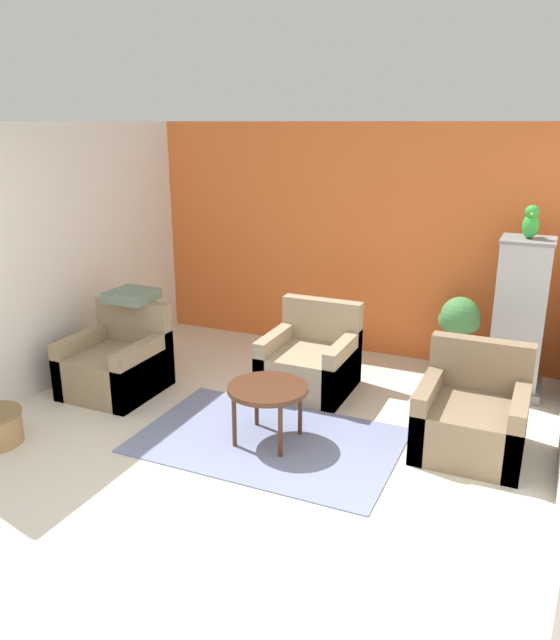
{
  "coord_description": "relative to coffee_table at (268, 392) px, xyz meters",
  "views": [
    {
      "loc": [
        2.05,
        -2.75,
        2.45
      ],
      "look_at": [
        0.0,
        1.83,
        0.86
      ],
      "focal_mm": 35.0,
      "sensor_mm": 36.0,
      "label": 1
    }
  ],
  "objects": [
    {
      "name": "parrot",
      "position": [
        1.7,
        1.83,
        1.18
      ],
      "size": [
        0.14,
        0.25,
        0.3
      ],
      "color": "green",
      "rests_on": "birdcage"
    },
    {
      "name": "ground_plane",
      "position": [
        -0.12,
        -1.32,
        -0.43
      ],
      "size": [
        20.0,
        20.0,
        0.0
      ],
      "primitive_type": "plane",
      "color": "beige",
      "rests_on": "ground"
    },
    {
      "name": "wall_back_accent",
      "position": [
        -0.12,
        2.36,
        0.8
      ],
      "size": [
        4.64,
        0.06,
        2.47
      ],
      "color": "orange",
      "rests_on": "ground_plane"
    },
    {
      "name": "birdcage",
      "position": [
        1.7,
        1.83,
        0.29
      ],
      "size": [
        0.53,
        0.53,
        1.47
      ],
      "color": "slate",
      "rests_on": "ground_plane"
    },
    {
      "name": "coffee_table",
      "position": [
        0.0,
        0.0,
        0.0
      ],
      "size": [
        0.64,
        0.64,
        0.48
      ],
      "color": "#472819",
      "rests_on": "ground_plane"
    },
    {
      "name": "throw_pillow",
      "position": [
        -1.73,
        0.62,
        0.44
      ],
      "size": [
        0.41,
        0.41,
        0.1
      ],
      "color": "slate",
      "rests_on": "armchair_left"
    },
    {
      "name": "armchair_left",
      "position": [
        -1.73,
        0.32,
        -0.16
      ],
      "size": [
        0.79,
        0.82,
        0.82
      ],
      "color": "#8E7A5B",
      "rests_on": "ground_plane"
    },
    {
      "name": "potted_plant",
      "position": [
        1.15,
        2.01,
        0.12
      ],
      "size": [
        0.42,
        0.38,
        0.82
      ],
      "color": "brown",
      "rests_on": "ground_plane"
    },
    {
      "name": "armchair_middle",
      "position": [
        -0.07,
        1.11,
        -0.16
      ],
      "size": [
        0.79,
        0.82,
        0.82
      ],
      "color": "#9E896B",
      "rests_on": "ground_plane"
    },
    {
      "name": "area_rug",
      "position": [
        -0.0,
        0.0,
        -0.42
      ],
      "size": [
        2.07,
        1.33,
        0.01
      ],
      "color": "slate",
      "rests_on": "ground_plane"
    },
    {
      "name": "wall_left",
      "position": [
        -2.41,
        0.5,
        0.8
      ],
      "size": [
        0.06,
        3.65,
        2.47
      ],
      "color": "silver",
      "rests_on": "ground_plane"
    },
    {
      "name": "armchair_right",
      "position": [
        1.5,
        0.53,
        -0.16
      ],
      "size": [
        0.79,
        0.82,
        0.82
      ],
      "color": "#7A664C",
      "rests_on": "ground_plane"
    }
  ]
}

